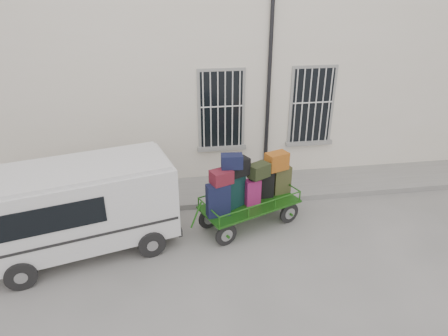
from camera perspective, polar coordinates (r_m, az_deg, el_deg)
ground at (r=9.92m, az=4.53°, el=-9.28°), size 80.00×80.00×0.00m
building at (r=13.83m, az=-0.27°, el=14.39°), size 24.00×5.15×6.00m
sidewalk at (r=11.72m, az=2.15°, el=-2.95°), size 24.00×1.70×0.15m
luggage_cart at (r=9.69m, az=3.59°, el=-2.95°), size 2.85×1.92×2.06m
van at (r=9.30m, az=-19.96°, el=-4.86°), size 4.39×2.69×2.07m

